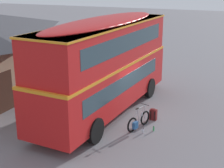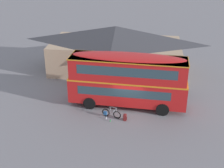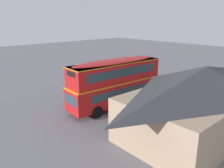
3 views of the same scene
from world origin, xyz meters
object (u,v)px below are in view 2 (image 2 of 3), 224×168
at_px(touring_bicycle, 111,113).
at_px(water_bottle_clear_plastic, 106,118).
at_px(double_decker_bus, 128,78).
at_px(backpack_on_ground, 125,117).
at_px(water_bottle_green_metal, 110,121).

height_order(touring_bicycle, water_bottle_clear_plastic, touring_bicycle).
xyz_separation_m(double_decker_bus, touring_bicycle, (-1.24, -2.20, -2.27)).
height_order(touring_bicycle, backpack_on_ground, touring_bicycle).
height_order(touring_bicycle, water_bottle_green_metal, touring_bicycle).
distance_m(double_decker_bus, backpack_on_ground, 3.46).
bearing_deg(double_decker_bus, touring_bicycle, -119.45).
distance_m(touring_bicycle, water_bottle_clear_plastic, 0.55).
xyz_separation_m(double_decker_bus, water_bottle_clear_plastic, (-1.56, -2.56, -2.53)).
relative_size(double_decker_bus, water_bottle_clear_plastic, 42.44).
bearing_deg(backpack_on_ground, double_decker_bus, 89.83).
bearing_deg(touring_bicycle, backpack_on_ground, -15.40).
distance_m(double_decker_bus, water_bottle_green_metal, 4.04).
xyz_separation_m(backpack_on_ground, water_bottle_clear_plastic, (-1.56, -0.02, -0.18)).
bearing_deg(backpack_on_ground, water_bottle_clear_plastic, -179.27).
distance_m(touring_bicycle, backpack_on_ground, 1.28).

